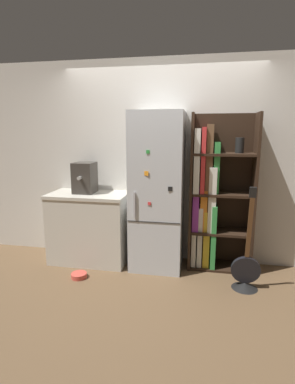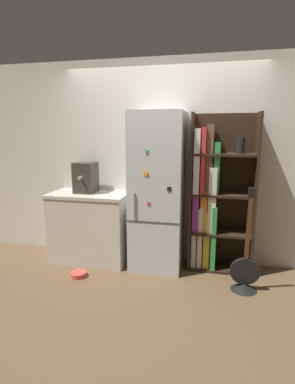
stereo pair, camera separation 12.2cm
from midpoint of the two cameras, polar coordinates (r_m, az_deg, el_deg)
name	(u,v)px [view 2 (the right image)]	position (r m, az deg, el deg)	size (l,w,h in m)	color
ground_plane	(154,271)	(3.83, 2.24, -14.84)	(16.00, 16.00, 0.00)	brown
wall_back	(162,163)	(3.93, 3.65, 5.60)	(8.00, 0.05, 2.60)	silver
refrigerator	(157,192)	(3.68, 2.83, -0.03)	(0.63, 0.59, 1.93)	silver
bookshelf	(213,199)	(3.76, 13.24, -1.31)	(0.76, 0.37, 1.91)	black
kitchen_counter	(91,227)	(4.06, -9.95, -6.51)	(1.01, 0.58, 0.92)	beige
espresso_machine	(86,177)	(3.97, -10.83, 2.75)	(0.26, 0.34, 0.39)	#38332D
guitar	(245,276)	(3.53, 18.99, -14.82)	(0.31, 0.28, 1.16)	black
pet_bowl	(79,274)	(3.77, -12.07, -15.03)	(0.19, 0.19, 0.06)	#D84C3F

